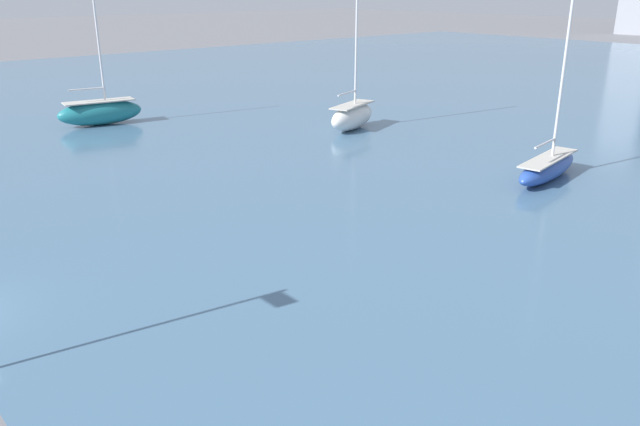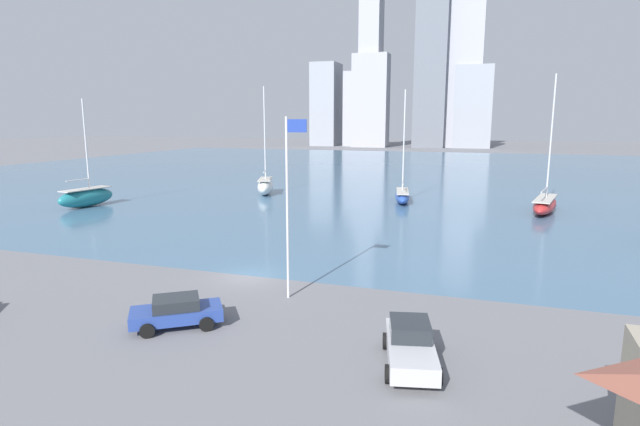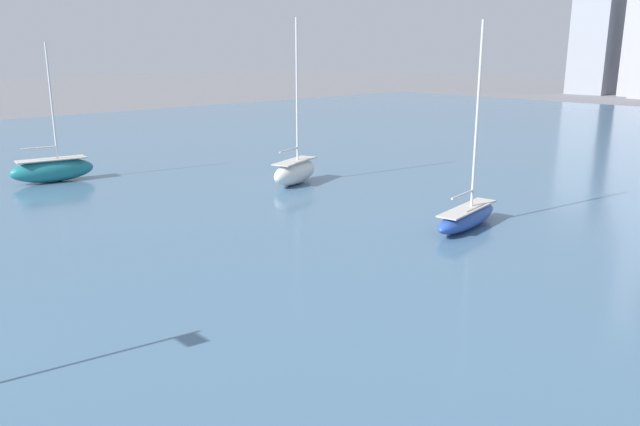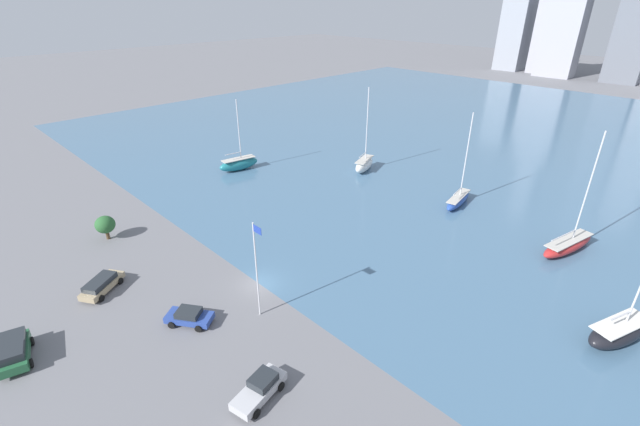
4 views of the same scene
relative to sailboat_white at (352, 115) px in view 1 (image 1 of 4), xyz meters
The scene contains 3 objects.
sailboat_white is the anchor object (origin of this frame).
sailboat_blue 19.07m from the sailboat_white, ahead, with size 3.06×8.19×13.78m.
sailboat_teal 22.50m from the sailboat_white, 135.34° to the right, with size 3.26×7.57×12.55m.
Camera 1 is at (24.55, -2.72, 11.69)m, focal length 35.00 mm.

